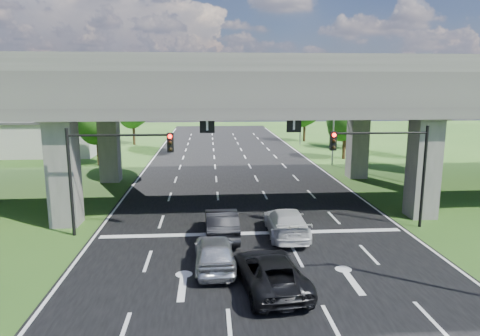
{
  "coord_description": "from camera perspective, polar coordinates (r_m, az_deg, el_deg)",
  "views": [
    {
      "loc": [
        -2.43,
        -19.4,
        8.21
      ],
      "look_at": [
        -0.34,
        8.82,
        2.77
      ],
      "focal_mm": 32.0,
      "sensor_mm": 36.0,
      "label": 1
    }
  ],
  "objects": [
    {
      "name": "streetlight_beyond",
      "position": [
        60.75,
        7.76,
        8.54
      ],
      "size": [
        3.38,
        0.25,
        10.0
      ],
      "color": "gray",
      "rests_on": "ground"
    },
    {
      "name": "car_dark",
      "position": [
        23.59,
        -2.51,
        -7.36
      ],
      "size": [
        1.82,
        4.91,
        1.6
      ],
      "primitive_type": "imported",
      "rotation": [
        0.0,
        0.0,
        3.17
      ],
      "color": "black",
      "rests_on": "road"
    },
    {
      "name": "road",
      "position": [
        30.62,
        0.48,
        -4.65
      ],
      "size": [
        18.0,
        120.0,
        0.03
      ],
      "primitive_type": "cube",
      "color": "black",
      "rests_on": "ground"
    },
    {
      "name": "warehouse",
      "position": [
        59.61,
        -27.56,
        3.66
      ],
      "size": [
        20.0,
        10.0,
        4.0
      ],
      "primitive_type": "cube",
      "color": "#9E9E99",
      "rests_on": "ground"
    },
    {
      "name": "tree_right_near",
      "position": [
        50.0,
        13.9,
        6.3
      ],
      "size": [
        4.2,
        4.2,
        7.28
      ],
      "color": "black",
      "rests_on": "ground"
    },
    {
      "name": "tree_right_far",
      "position": [
        65.12,
        8.7,
        7.76
      ],
      "size": [
        4.5,
        4.5,
        7.8
      ],
      "color": "black",
      "rests_on": "ground"
    },
    {
      "name": "tree_left_far",
      "position": [
        62.37,
        -14.07,
        7.73
      ],
      "size": [
        4.8,
        4.8,
        8.32
      ],
      "color": "black",
      "rests_on": "ground"
    },
    {
      "name": "car_silver",
      "position": [
        19.86,
        -3.39,
        -11.06
      ],
      "size": [
        1.92,
        4.55,
        1.54
      ],
      "primitive_type": "imported",
      "rotation": [
        0.0,
        0.0,
        3.17
      ],
      "color": "#B4B7BC",
      "rests_on": "road"
    },
    {
      "name": "signal_left",
      "position": [
        24.29,
        -17.0,
        0.86
      ],
      "size": [
        5.76,
        0.54,
        6.0
      ],
      "color": "black",
      "rests_on": "ground"
    },
    {
      "name": "ground",
      "position": [
        21.2,
        2.74,
        -11.92
      ],
      "size": [
        160.0,
        160.0,
        0.0
      ],
      "primitive_type": "plane",
      "color": "#294F19",
      "rests_on": "ground"
    },
    {
      "name": "tree_left_near",
      "position": [
        46.96,
        -18.54,
        6.17
      ],
      "size": [
        4.5,
        4.5,
        7.8
      ],
      "color": "black",
      "rests_on": "ground"
    },
    {
      "name": "tree_right_mid",
      "position": [
        58.54,
        14.27,
        6.58
      ],
      "size": [
        3.91,
        3.9,
        6.76
      ],
      "color": "black",
      "rests_on": "ground"
    },
    {
      "name": "car_white",
      "position": [
        23.97,
        6.19,
        -7.23
      ],
      "size": [
        2.25,
        5.26,
        1.51
      ],
      "primitive_type": "imported",
      "rotation": [
        0.0,
        0.0,
        3.12
      ],
      "color": "#BDBDBD",
      "rests_on": "road"
    },
    {
      "name": "overpass",
      "position": [
        31.49,
        0.2,
        10.35
      ],
      "size": [
        80.0,
        15.0,
        10.0
      ],
      "color": "#3C3A37",
      "rests_on": "ground"
    },
    {
      "name": "tree_left_mid",
      "position": [
        55.49,
        -19.51,
        6.08
      ],
      "size": [
        3.91,
        3.9,
        6.76
      ],
      "color": "black",
      "rests_on": "ground"
    },
    {
      "name": "streetlight_far",
      "position": [
        45.23,
        11.96,
        7.64
      ],
      "size": [
        3.38,
        0.25,
        10.0
      ],
      "color": "gray",
      "rests_on": "ground"
    },
    {
      "name": "signal_right",
      "position": [
        25.81,
        19.24,
        1.29
      ],
      "size": [
        5.76,
        0.54,
        6.0
      ],
      "color": "black",
      "rests_on": "ground"
    },
    {
      "name": "car_trailing",
      "position": [
        18.01,
        4.06,
        -13.64
      ],
      "size": [
        2.96,
        5.39,
        1.43
      ],
      "primitive_type": "imported",
      "rotation": [
        0.0,
        0.0,
        3.26
      ],
      "color": "black",
      "rests_on": "road"
    }
  ]
}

